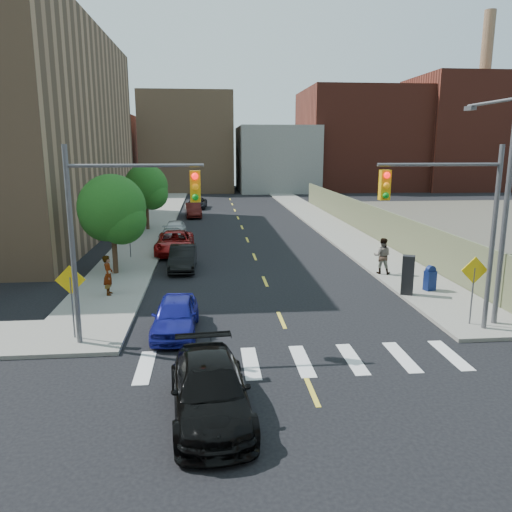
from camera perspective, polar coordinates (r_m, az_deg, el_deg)
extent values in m
plane|color=black|center=(13.38, 8.16, -18.87)|extent=(160.00, 160.00, 0.00)
cube|color=gray|center=(53.26, -10.68, 4.80)|extent=(3.50, 73.00, 0.15)
cube|color=gray|center=(54.08, 5.96, 5.06)|extent=(3.50, 73.00, 0.15)
cube|color=#656E4D|center=(41.42, 12.17, 4.25)|extent=(0.12, 44.00, 2.50)
cube|color=#592319|center=(83.33, -19.07, 11.10)|extent=(14.00, 18.00, 12.00)
cube|color=#8C6B4C|center=(83.15, -7.78, 12.69)|extent=(14.00, 16.00, 15.00)
cube|color=gray|center=(81.84, 2.25, 11.04)|extent=(12.00, 16.00, 10.00)
cube|color=#592319|center=(86.74, 11.53, 12.87)|extent=(18.00, 18.00, 16.00)
cube|color=#592319|center=(90.83, 21.89, 12.84)|extent=(14.00, 16.00, 18.00)
cylinder|color=#8C6B4C|center=(92.94, 24.43, 15.70)|extent=(1.80, 1.80, 28.00)
cylinder|color=#59595E|center=(18.04, -20.23, 0.70)|extent=(0.18, 0.18, 7.00)
cylinder|color=#59595E|center=(17.27, -13.59, 10.01)|extent=(4.50, 0.12, 0.12)
cube|color=#E5A50C|center=(17.15, -6.95, 7.90)|extent=(0.35, 0.30, 1.05)
cylinder|color=#59595E|center=(20.27, 25.41, 1.49)|extent=(0.18, 0.18, 7.00)
cylinder|color=#59595E|center=(18.93, 20.25, 9.78)|extent=(4.50, 0.12, 0.12)
cube|color=#E5A50C|center=(18.21, 14.49, 7.86)|extent=(0.35, 0.30, 1.05)
cylinder|color=#59595E|center=(20.92, 26.63, 4.45)|extent=(0.20, 0.20, 9.00)
cylinder|color=#59595E|center=(22.30, 25.32, 15.59)|extent=(0.12, 3.50, 0.12)
cube|color=#59595E|center=(23.69, 23.28, 15.26)|extent=(0.25, 0.60, 0.18)
cylinder|color=#59595E|center=(19.15, -20.22, -5.77)|extent=(0.06, 0.06, 2.40)
cube|color=yellow|center=(18.85, -20.46, -2.58)|extent=(1.06, 0.04, 1.06)
cylinder|color=#59595E|center=(21.05, 23.44, -4.41)|extent=(0.06, 0.06, 2.40)
cube|color=yellow|center=(20.78, 23.70, -1.50)|extent=(1.06, 0.04, 1.06)
cylinder|color=#59595E|center=(32.00, -14.22, 1.72)|extent=(0.06, 0.06, 2.40)
cube|color=yellow|center=(31.82, -14.33, 3.67)|extent=(1.06, 0.04, 1.06)
cylinder|color=#332114|center=(28.14, -15.84, 0.45)|extent=(0.28, 0.28, 2.64)
sphere|color=#164F16|center=(27.76, -16.13, 5.30)|extent=(3.60, 3.60, 3.60)
sphere|color=#164F16|center=(27.45, -15.14, 4.02)|extent=(2.64, 2.64, 2.64)
sphere|color=#164F16|center=(28.28, -16.73, 4.52)|extent=(2.88, 2.88, 2.88)
cylinder|color=#332114|center=(42.77, -12.32, 4.59)|extent=(0.28, 0.28, 2.64)
sphere|color=#164F16|center=(42.53, -12.47, 7.80)|extent=(3.60, 3.60, 3.60)
sphere|color=#164F16|center=(42.22, -11.80, 6.98)|extent=(2.64, 2.64, 2.64)
sphere|color=#164F16|center=(43.00, -12.91, 7.26)|extent=(2.88, 2.88, 2.88)
imported|color=navy|center=(19.18, -9.20, -6.71)|extent=(1.75, 4.10, 1.38)
imported|color=black|center=(28.85, -8.36, -0.21)|extent=(1.49, 4.18, 1.37)
imported|color=maroon|center=(33.37, -9.27, 1.54)|extent=(2.41, 5.21, 1.45)
imported|color=#989B9F|center=(35.30, -9.63, 1.98)|extent=(1.87, 4.44, 1.28)
imported|color=silver|center=(39.01, -9.25, 3.03)|extent=(1.66, 4.02, 1.36)
imported|color=#3A0E0B|center=(50.43, -7.19, 5.22)|extent=(1.84, 4.38, 1.41)
imported|color=black|center=(57.64, -6.76, 6.03)|extent=(2.35, 4.56, 1.23)
imported|color=black|center=(13.51, -5.29, -14.98)|extent=(2.39, 5.08, 1.43)
cube|color=#0D1B50|center=(25.38, 19.25, -2.66)|extent=(0.59, 0.51, 0.95)
cylinder|color=#0D1B50|center=(25.27, 19.33, -1.57)|extent=(0.53, 0.36, 0.49)
cube|color=black|center=(24.25, 16.96, -2.10)|extent=(0.69, 0.64, 1.85)
imported|color=gray|center=(24.14, -16.53, -2.11)|extent=(0.48, 0.70, 1.87)
imported|color=gray|center=(27.85, 14.22, 0.02)|extent=(1.16, 1.04, 1.96)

